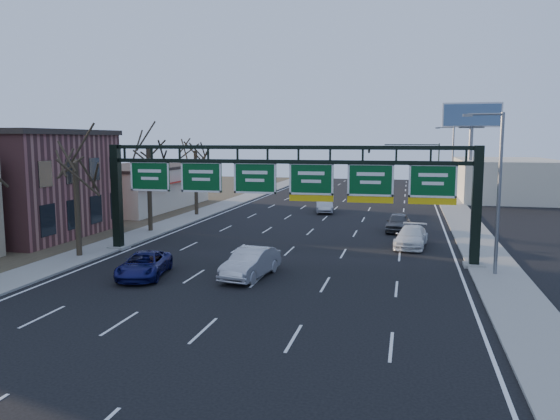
% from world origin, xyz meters
% --- Properties ---
extents(ground, '(160.00, 160.00, 0.00)m').
position_xyz_m(ground, '(0.00, 0.00, 0.00)').
color(ground, black).
rests_on(ground, ground).
extents(sidewalk_left, '(3.00, 120.00, 0.12)m').
position_xyz_m(sidewalk_left, '(-12.80, 20.00, 0.06)').
color(sidewalk_left, gray).
rests_on(sidewalk_left, ground).
extents(sidewalk_right, '(3.00, 120.00, 0.12)m').
position_xyz_m(sidewalk_right, '(12.80, 20.00, 0.06)').
color(sidewalk_right, gray).
rests_on(sidewalk_right, ground).
extents(dirt_strip_left, '(21.00, 120.00, 0.06)m').
position_xyz_m(dirt_strip_left, '(-25.00, 20.00, 0.03)').
color(dirt_strip_left, '#473D2B').
rests_on(dirt_strip_left, ground).
extents(lane_markings, '(21.60, 120.00, 0.01)m').
position_xyz_m(lane_markings, '(0.00, 20.00, 0.01)').
color(lane_markings, white).
rests_on(lane_markings, ground).
extents(sign_gantry, '(24.60, 1.20, 7.20)m').
position_xyz_m(sign_gantry, '(0.16, 8.00, 4.63)').
color(sign_gantry, black).
rests_on(sign_gantry, ground).
extents(brick_block, '(10.40, 12.40, 8.30)m').
position_xyz_m(brick_block, '(-21.50, 11.00, 4.16)').
color(brick_block, '#884B4A').
rests_on(brick_block, ground).
extents(cream_strip, '(10.90, 18.40, 4.70)m').
position_xyz_m(cream_strip, '(-21.48, 29.00, 2.36)').
color(cream_strip, beige).
rests_on(cream_strip, ground).
extents(building_right_distant, '(12.00, 20.00, 5.00)m').
position_xyz_m(building_right_distant, '(20.00, 50.00, 2.50)').
color(building_right_distant, beige).
rests_on(building_right_distant, ground).
extents(tree_gantry, '(3.60, 3.60, 8.48)m').
position_xyz_m(tree_gantry, '(-12.80, 5.00, 7.11)').
color(tree_gantry, '#31281B').
rests_on(tree_gantry, sidewalk_left).
extents(tree_mid, '(3.60, 3.60, 9.24)m').
position_xyz_m(tree_mid, '(-12.80, 15.00, 7.85)').
color(tree_mid, '#31281B').
rests_on(tree_mid, sidewalk_left).
extents(tree_far, '(3.60, 3.60, 8.86)m').
position_xyz_m(tree_far, '(-12.80, 25.00, 7.48)').
color(tree_far, '#31281B').
rests_on(tree_far, sidewalk_left).
extents(streetlight_near, '(2.15, 0.22, 9.00)m').
position_xyz_m(streetlight_near, '(12.47, 6.00, 5.08)').
color(streetlight_near, slate).
rests_on(streetlight_near, sidewalk_right).
extents(streetlight_far, '(2.15, 0.22, 9.00)m').
position_xyz_m(streetlight_far, '(12.47, 40.00, 5.08)').
color(streetlight_far, slate).
rests_on(streetlight_far, sidewalk_right).
extents(billboard_right, '(7.00, 0.50, 12.00)m').
position_xyz_m(billboard_right, '(15.00, 44.98, 9.06)').
color(billboard_right, slate).
rests_on(billboard_right, ground).
extents(traffic_signal_mast, '(10.16, 0.54, 7.00)m').
position_xyz_m(traffic_signal_mast, '(5.69, 55.00, 5.50)').
color(traffic_signal_mast, black).
rests_on(traffic_signal_mast, ground).
extents(car_blue_suv, '(3.13, 5.18, 1.34)m').
position_xyz_m(car_blue_suv, '(-6.33, 1.32, 0.67)').
color(car_blue_suv, '#131454').
rests_on(car_blue_suv, ground).
extents(car_silver_sedan, '(2.42, 5.05, 1.60)m').
position_xyz_m(car_silver_sedan, '(-0.56, 2.56, 0.80)').
color(car_silver_sedan, '#AEAFB3').
rests_on(car_silver_sedan, ground).
extents(car_white_wagon, '(2.57, 5.18, 1.45)m').
position_xyz_m(car_white_wagon, '(8.06, 13.39, 0.72)').
color(car_white_wagon, white).
rests_on(car_white_wagon, ground).
extents(car_grey_far, '(2.09, 4.51, 1.50)m').
position_xyz_m(car_grey_far, '(7.01, 19.88, 0.75)').
color(car_grey_far, '#45474B').
rests_on(car_grey_far, ground).
extents(car_silver_distant, '(2.46, 4.96, 1.56)m').
position_xyz_m(car_silver_distant, '(-0.73, 30.35, 0.78)').
color(car_silver_distant, '#B4B4B9').
rests_on(car_silver_distant, ground).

